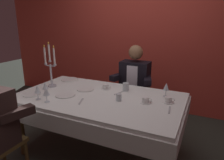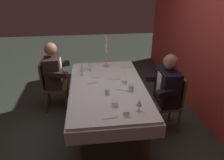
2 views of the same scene
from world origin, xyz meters
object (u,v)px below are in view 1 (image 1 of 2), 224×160
at_px(wine_glass_2, 45,86).
at_px(coffee_cup_2, 106,87).
at_px(candelabra, 51,69).
at_px(dinner_plate_1, 32,94).
at_px(dinner_plate_3, 65,95).
at_px(wine_glass_3, 37,90).
at_px(water_tumbler_1, 119,97).
at_px(coffee_cup_0, 168,100).
at_px(seated_diner_1, 135,79).
at_px(dinner_plate_2, 85,89).
at_px(wine_glass_0, 46,92).
at_px(coffee_cup_1, 146,100).
at_px(dinner_plate_0, 70,80).
at_px(wine_glass_1, 166,87).
at_px(water_tumbler_0, 126,87).
at_px(dining_table, 99,105).

relative_size(wine_glass_2, coffee_cup_2, 1.24).
distance_m(candelabra, dinner_plate_1, 0.42).
distance_m(dinner_plate_3, coffee_cup_2, 0.52).
xyz_separation_m(candelabra, wine_glass_3, (0.17, -0.43, -0.12)).
bearing_deg(water_tumbler_1, coffee_cup_0, 19.57).
distance_m(candelabra, wine_glass_2, 0.36).
height_order(wine_glass_3, seated_diner_1, seated_diner_1).
relative_size(dinner_plate_2, wine_glass_0, 1.34).
bearing_deg(dinner_plate_2, candelabra, -170.73).
distance_m(dinner_plate_3, seated_diner_1, 1.15).
relative_size(water_tumbler_1, coffee_cup_1, 0.60).
xyz_separation_m(dinner_plate_0, wine_glass_1, (1.41, -0.09, 0.11)).
distance_m(wine_glass_0, water_tumbler_0, 0.95).
bearing_deg(wine_glass_3, wine_glass_1, 28.62).
xyz_separation_m(water_tumbler_0, water_tumbler_1, (0.05, -0.34, -0.01)).
height_order(wine_glass_1, wine_glass_3, same).
bearing_deg(coffee_cup_1, wine_glass_0, -156.03).
relative_size(dinner_plate_1, water_tumbler_1, 2.55).
bearing_deg(dining_table, wine_glass_0, -136.57).
xyz_separation_m(wine_glass_1, water_tumbler_1, (-0.44, -0.34, -0.08)).
bearing_deg(seated_diner_1, coffee_cup_2, -106.04).
height_order(dining_table, wine_glass_1, wine_glass_1).
bearing_deg(dinner_plate_2, wine_glass_0, -106.64).
bearing_deg(coffee_cup_2, coffee_cup_0, -8.21).
xyz_separation_m(dinner_plate_1, dinner_plate_2, (0.47, 0.43, 0.00)).
xyz_separation_m(dining_table, dinner_plate_1, (-0.73, -0.30, 0.13)).
relative_size(dinner_plate_3, seated_diner_1, 0.19).
bearing_deg(coffee_cup_2, wine_glass_0, -119.91).
relative_size(dining_table, wine_glass_0, 11.83).
relative_size(candelabra, water_tumbler_0, 5.96).
relative_size(dinner_plate_0, seated_diner_1, 0.19).
bearing_deg(seated_diner_1, dinner_plate_1, -126.33).
relative_size(wine_glass_0, wine_glass_1, 1.00).
relative_size(wine_glass_3, coffee_cup_0, 1.24).
distance_m(dinner_plate_2, water_tumbler_0, 0.51).
relative_size(dinner_plate_1, seated_diner_1, 0.16).
height_order(candelabra, coffee_cup_1, candelabra).
xyz_separation_m(dining_table, wine_glass_2, (-0.57, -0.24, 0.23)).
xyz_separation_m(wine_glass_0, water_tumbler_1, (0.68, 0.36, -0.08)).
xyz_separation_m(dinner_plate_2, coffee_cup_0, (1.03, 0.02, 0.02)).
relative_size(dinner_plate_0, wine_glass_1, 1.47).
distance_m(dinner_plate_1, seated_diner_1, 1.47).
relative_size(dining_table, water_tumbler_0, 19.79).
xyz_separation_m(dinner_plate_2, wine_glass_0, (-0.16, -0.52, 0.11)).
xyz_separation_m(dinner_plate_1, dinner_plate_3, (0.37, 0.15, 0.00)).
height_order(wine_glass_0, seated_diner_1, seated_diner_1).
height_order(candelabra, wine_glass_2, candelabra).
bearing_deg(dinner_plate_2, dinner_plate_3, -110.38).
distance_m(dinner_plate_2, wine_glass_0, 0.56).
height_order(dinner_plate_0, coffee_cup_0, coffee_cup_0).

